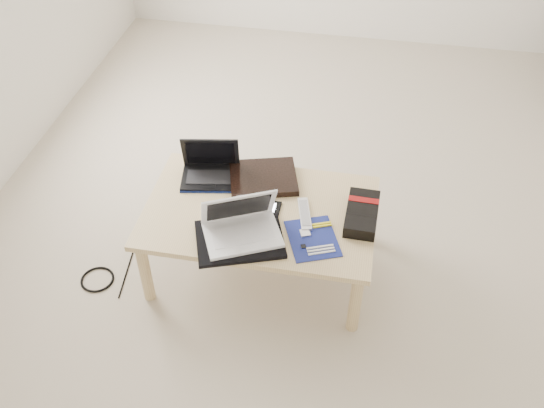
% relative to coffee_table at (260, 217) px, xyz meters
% --- Properties ---
extents(ground, '(4.00, 4.00, 0.00)m').
position_rel_coffee_table_xyz_m(ground, '(0.36, 0.62, -0.35)').
color(ground, '#BCAD98').
rests_on(ground, ground).
extents(coffee_table, '(1.10, 0.70, 0.40)m').
position_rel_coffee_table_xyz_m(coffee_table, '(0.00, 0.00, 0.00)').
color(coffee_table, tan).
rests_on(coffee_table, ground).
extents(book, '(0.39, 0.35, 0.03)m').
position_rel_coffee_table_xyz_m(book, '(-0.03, 0.22, 0.06)').
color(book, black).
rests_on(book, coffee_table).
extents(netbook, '(0.32, 0.25, 0.21)m').
position_rel_coffee_table_xyz_m(netbook, '(-0.29, 0.20, 0.09)').
color(netbook, black).
rests_on(netbook, coffee_table).
extents(tablet, '(0.24, 0.18, 0.01)m').
position_rel_coffee_table_xyz_m(tablet, '(-0.02, -0.02, 0.05)').
color(tablet, black).
rests_on(tablet, coffee_table).
extents(remote, '(0.10, 0.22, 0.02)m').
position_rel_coffee_table_xyz_m(remote, '(0.22, 0.00, 0.06)').
color(remote, silver).
rests_on(remote, coffee_table).
extents(neoprene_sleeve, '(0.46, 0.40, 0.02)m').
position_rel_coffee_table_xyz_m(neoprene_sleeve, '(-0.05, -0.22, 0.06)').
color(neoprene_sleeve, black).
rests_on(neoprene_sleeve, coffee_table).
extents(white_laptop, '(0.40, 0.36, 0.22)m').
position_rel_coffee_table_xyz_m(white_laptop, '(-0.05, -0.18, 0.12)').
color(white_laptop, white).
rests_on(white_laptop, neoprene_sleeve).
extents(motherboard, '(0.30, 0.33, 0.01)m').
position_rel_coffee_table_xyz_m(motherboard, '(0.27, -0.14, 0.05)').
color(motherboard, navy).
rests_on(motherboard, coffee_table).
extents(gpu_box, '(0.15, 0.29, 0.06)m').
position_rel_coffee_table_xyz_m(gpu_box, '(0.48, 0.03, 0.08)').
color(gpu_box, black).
rests_on(gpu_box, coffee_table).
extents(cable_coil, '(0.13, 0.13, 0.01)m').
position_rel_coffee_table_xyz_m(cable_coil, '(-0.09, 0.05, 0.05)').
color(cable_coil, black).
rests_on(cable_coil, coffee_table).
extents(floor_cable_coil, '(0.21, 0.21, 0.01)m').
position_rel_coffee_table_xyz_m(floor_cable_coil, '(-0.80, -0.25, -0.35)').
color(floor_cable_coil, black).
rests_on(floor_cable_coil, ground).
extents(floor_cable_trail, '(0.05, 0.34, 0.01)m').
position_rel_coffee_table_xyz_m(floor_cable_trail, '(-0.67, -0.17, -0.35)').
color(floor_cable_trail, black).
rests_on(floor_cable_trail, ground).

